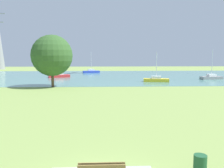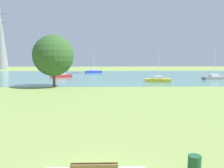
{
  "view_description": "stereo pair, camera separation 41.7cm",
  "coord_description": "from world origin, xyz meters",
  "px_view_note": "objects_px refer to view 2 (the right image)",
  "views": [
    {
      "loc": [
        0.02,
        -8.66,
        5.03
      ],
      "look_at": [
        1.16,
        17.97,
        1.88
      ],
      "focal_mm": 38.72,
      "sensor_mm": 36.0,
      "label": 1
    },
    {
      "loc": [
        0.44,
        -8.68,
        5.03
      ],
      "look_at": [
        1.16,
        17.97,
        1.88
      ],
      "focal_mm": 38.72,
      "sensor_mm": 36.0,
      "label": 2
    }
  ],
  "objects_px": {
    "sailboat_yellow": "(158,80)",
    "electricity_pylon": "(0,35)",
    "litter_bin": "(194,165)",
    "sailboat_blue": "(94,71)",
    "sailboat_gray": "(214,77)",
    "sailboat_red": "(61,75)",
    "tree_east_near": "(53,56)"
  },
  "relations": [
    {
      "from": "sailboat_yellow",
      "to": "sailboat_red",
      "type": "bearing_deg",
      "value": 153.31
    },
    {
      "from": "litter_bin",
      "to": "sailboat_blue",
      "type": "distance_m",
      "value": 60.92
    },
    {
      "from": "tree_east_near",
      "to": "electricity_pylon",
      "type": "relative_size",
      "value": 0.33
    },
    {
      "from": "sailboat_yellow",
      "to": "electricity_pylon",
      "type": "height_order",
      "value": "electricity_pylon"
    },
    {
      "from": "sailboat_blue",
      "to": "sailboat_yellow",
      "type": "height_order",
      "value": "sailboat_blue"
    },
    {
      "from": "litter_bin",
      "to": "tree_east_near",
      "type": "xyz_separation_m",
      "value": [
        -12.11,
        29.27,
        4.62
      ]
    },
    {
      "from": "litter_bin",
      "to": "sailboat_yellow",
      "type": "bearing_deg",
      "value": 80.16
    },
    {
      "from": "sailboat_gray",
      "to": "electricity_pylon",
      "type": "relative_size",
      "value": 0.25
    },
    {
      "from": "sailboat_blue",
      "to": "sailboat_red",
      "type": "relative_size",
      "value": 0.81
    },
    {
      "from": "sailboat_blue",
      "to": "tree_east_near",
      "type": "bearing_deg",
      "value": -98.83
    },
    {
      "from": "sailboat_blue",
      "to": "sailboat_gray",
      "type": "height_order",
      "value": "sailboat_gray"
    },
    {
      "from": "sailboat_yellow",
      "to": "tree_east_near",
      "type": "relative_size",
      "value": 0.68
    },
    {
      "from": "sailboat_red",
      "to": "sailboat_gray",
      "type": "bearing_deg",
      "value": -9.73
    },
    {
      "from": "litter_bin",
      "to": "electricity_pylon",
      "type": "xyz_separation_m",
      "value": [
        -41.74,
        80.03,
        12.04
      ]
    },
    {
      "from": "litter_bin",
      "to": "sailboat_gray",
      "type": "distance_m",
      "value": 44.69
    },
    {
      "from": "litter_bin",
      "to": "sailboat_blue",
      "type": "relative_size",
      "value": 0.13
    },
    {
      "from": "sailboat_gray",
      "to": "sailboat_yellow",
      "type": "distance_m",
      "value": 13.63
    },
    {
      "from": "tree_east_near",
      "to": "electricity_pylon",
      "type": "distance_m",
      "value": 59.25
    },
    {
      "from": "sailboat_yellow",
      "to": "tree_east_near",
      "type": "bearing_deg",
      "value": -160.08
    },
    {
      "from": "tree_east_near",
      "to": "electricity_pylon",
      "type": "height_order",
      "value": "electricity_pylon"
    },
    {
      "from": "sailboat_red",
      "to": "tree_east_near",
      "type": "xyz_separation_m",
      "value": [
        1.89,
        -16.81,
        4.55
      ]
    },
    {
      "from": "sailboat_blue",
      "to": "sailboat_red",
      "type": "bearing_deg",
      "value": -115.09
    },
    {
      "from": "sailboat_gray",
      "to": "sailboat_yellow",
      "type": "height_order",
      "value": "sailboat_gray"
    },
    {
      "from": "litter_bin",
      "to": "sailboat_gray",
      "type": "height_order",
      "value": "sailboat_gray"
    },
    {
      "from": "litter_bin",
      "to": "sailboat_red",
      "type": "distance_m",
      "value": 48.16
    },
    {
      "from": "sailboat_red",
      "to": "electricity_pylon",
      "type": "height_order",
      "value": "electricity_pylon"
    },
    {
      "from": "sailboat_red",
      "to": "sailboat_yellow",
      "type": "height_order",
      "value": "sailboat_red"
    },
    {
      "from": "electricity_pylon",
      "to": "sailboat_blue",
      "type": "bearing_deg",
      "value": -29.55
    },
    {
      "from": "litter_bin",
      "to": "sailboat_blue",
      "type": "bearing_deg",
      "value": 96.84
    },
    {
      "from": "sailboat_gray",
      "to": "electricity_pylon",
      "type": "height_order",
      "value": "electricity_pylon"
    },
    {
      "from": "sailboat_blue",
      "to": "sailboat_yellow",
      "type": "bearing_deg",
      "value": -61.24
    },
    {
      "from": "litter_bin",
      "to": "sailboat_blue",
      "type": "height_order",
      "value": "sailboat_blue"
    }
  ]
}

